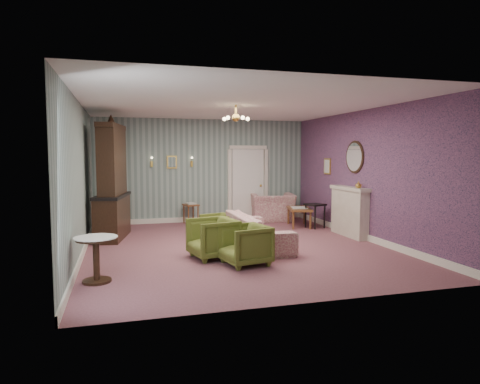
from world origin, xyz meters
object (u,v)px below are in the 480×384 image
object	(u,v)px
olive_chair_b	(213,236)
pedestal_table	(96,259)
sofa_chintz	(257,225)
dresser	(112,178)
wingback_chair	(272,203)
olive_chair_c	(219,226)
side_table_black	(315,216)
olive_chair_a	(245,243)
coffee_table	(299,217)
fireplace	(349,211)

from	to	relation	value
olive_chair_b	pedestal_table	size ratio (longest dim) A/B	1.17
sofa_chintz	pedestal_table	world-z (taller)	sofa_chintz
dresser	pedestal_table	distance (m)	3.62
olive_chair_b	wingback_chair	bearing A→B (deg)	134.69
olive_chair_c	pedestal_table	world-z (taller)	pedestal_table
wingback_chair	pedestal_table	xyz separation A→B (m)	(-4.57, -4.86, -0.18)
olive_chair_b	wingback_chair	size ratio (longest dim) A/B	0.67
side_table_black	sofa_chintz	bearing A→B (deg)	-141.83
dresser	pedestal_table	bearing A→B (deg)	-82.00
olive_chair_a	coffee_table	distance (m)	4.20
olive_chair_c	pedestal_table	xyz separation A→B (m)	(-2.44, -2.53, 0.02)
sofa_chintz	coffee_table	size ratio (longest dim) A/B	2.34
olive_chair_c	pedestal_table	bearing A→B (deg)	-62.42
dresser	coffee_table	xyz separation A→B (m)	(4.74, 0.29, -1.12)
wingback_chair	side_table_black	bearing A→B (deg)	124.25
olive_chair_b	fireplace	xyz separation A→B (m)	(3.53, 1.22, 0.17)
olive_chair_b	coffee_table	size ratio (longest dim) A/B	0.82
fireplace	side_table_black	size ratio (longest dim) A/B	2.19
dresser	side_table_black	world-z (taller)	dresser
olive_chair_a	coffee_table	world-z (taller)	olive_chair_a
olive_chair_a	coffee_table	bearing A→B (deg)	131.65
olive_chair_a	olive_chair_c	size ratio (longest dim) A/B	1.17
fireplace	coffee_table	bearing A→B (deg)	111.32
dresser	side_table_black	size ratio (longest dim) A/B	4.29
olive_chair_b	dresser	xyz separation A→B (m)	(-1.81, 2.47, 0.97)
dresser	pedestal_table	xyz separation A→B (m)	(-0.18, -3.46, -1.02)
fireplace	pedestal_table	xyz separation A→B (m)	(-5.51, -2.22, -0.23)
sofa_chintz	side_table_black	world-z (taller)	sofa_chintz
olive_chair_a	olive_chair_b	distance (m)	0.76
olive_chair_c	wingback_chair	xyz separation A→B (m)	(2.12, 2.33, 0.20)
sofa_chintz	fireplace	bearing A→B (deg)	-78.14
sofa_chintz	wingback_chair	bearing A→B (deg)	-25.04
sofa_chintz	coffee_table	bearing A→B (deg)	-41.85
olive_chair_a	side_table_black	world-z (taller)	olive_chair_a
pedestal_table	sofa_chintz	bearing A→B (deg)	29.32
olive_chair_b	pedestal_table	world-z (taller)	olive_chair_b
wingback_chair	dresser	size ratio (longest dim) A/B	0.44
olive_chair_a	olive_chair_c	world-z (taller)	olive_chair_a
fireplace	side_table_black	distance (m)	1.26
wingback_chair	olive_chair_a	bearing A→B (deg)	74.83
olive_chair_b	coffee_table	distance (m)	4.02
olive_chair_a	sofa_chintz	bearing A→B (deg)	142.32
olive_chair_c	coffee_table	distance (m)	2.76
sofa_chintz	pedestal_table	distance (m)	3.52
pedestal_table	fireplace	bearing A→B (deg)	21.91
side_table_black	fireplace	bearing A→B (deg)	-75.81
sofa_chintz	pedestal_table	bearing A→B (deg)	119.78
sofa_chintz	dresser	distance (m)	3.50
olive_chair_c	fireplace	xyz separation A→B (m)	(3.07, -0.31, 0.25)
dresser	fireplace	world-z (taller)	dresser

